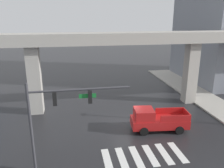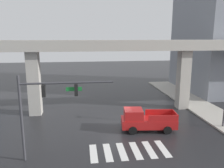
% 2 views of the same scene
% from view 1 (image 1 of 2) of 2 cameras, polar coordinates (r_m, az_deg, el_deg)
% --- Properties ---
extents(ground_plane, '(120.00, 120.00, 0.00)m').
position_cam_1_polar(ground_plane, '(22.65, 3.44, -9.63)').
color(ground_plane, '#232326').
extents(crosswalk_stripes, '(6.05, 2.80, 0.01)m').
position_cam_1_polar(crosswalk_stripes, '(17.98, 7.88, -17.41)').
color(crosswalk_stripes, silver).
rests_on(crosswalk_stripes, ground).
extents(elevated_overpass, '(53.88, 2.52, 8.37)m').
position_cam_1_polar(elevated_overpass, '(24.50, 1.40, 10.13)').
color(elevated_overpass, '#ADA89E').
rests_on(elevated_overpass, ground).
extents(sidewalk_east, '(4.00, 36.00, 0.15)m').
position_cam_1_polar(sidewalk_east, '(28.86, 24.80, -5.09)').
color(sidewalk_east, '#ADA89E').
rests_on(sidewalk_east, ground).
extents(pickup_truck, '(5.28, 2.50, 2.08)m').
position_cam_1_polar(pickup_truck, '(21.24, 11.00, -8.85)').
color(pickup_truck, red).
rests_on(pickup_truck, ground).
extents(traffic_signal_mast, '(6.49, 0.32, 6.20)m').
position_cam_1_polar(traffic_signal_mast, '(14.90, -13.51, -6.13)').
color(traffic_signal_mast, '#38383D').
rests_on(traffic_signal_mast, ground).
extents(street_lamp_mid_block, '(0.44, 0.70, 7.24)m').
position_cam_1_polar(street_lamp_mid_block, '(31.06, 18.85, 5.68)').
color(street_lamp_mid_block, '#38383D').
rests_on(street_lamp_mid_block, ground).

